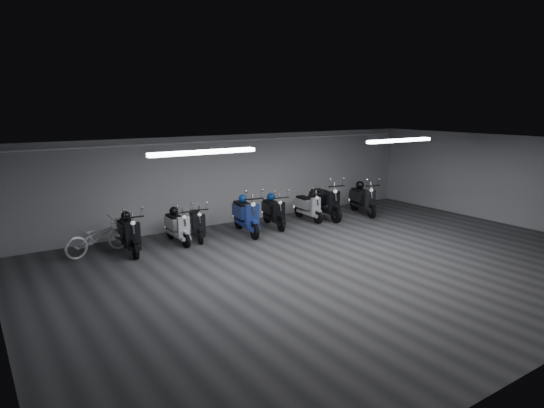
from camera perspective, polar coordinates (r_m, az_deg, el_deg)
floor at (r=11.41m, az=8.23°, el=-7.19°), size 14.00×10.00×0.01m
ceiling at (r=10.83m, az=8.67°, el=7.00°), size 14.00×10.00×0.01m
back_wall at (r=15.06m, az=-4.43°, el=3.06°), size 14.00×0.01×2.80m
right_wall at (r=16.52m, az=26.82°, el=2.60°), size 0.01×10.00×2.80m
fluor_strip_left at (r=9.99m, az=-8.28°, el=6.23°), size 2.40×0.18×0.08m
fluor_strip_right at (r=13.68m, az=15.21°, el=7.44°), size 2.40×0.18×0.08m
conduit at (r=14.84m, az=-4.34°, el=7.68°), size 13.60×0.05×0.05m
scooter_0 at (r=12.46m, az=-16.99°, el=-2.81°), size 0.70×1.79×1.30m
scooter_2 at (r=13.03m, az=-11.39°, el=-2.13°), size 0.55×1.61×1.20m
scooter_3 at (r=13.32m, az=-9.06°, el=-1.76°), size 0.95×1.67×1.18m
scooter_4 at (r=13.69m, az=-3.17°, el=-0.72°), size 0.95×2.01×1.44m
scooter_5 at (r=14.45m, az=0.22°, el=-0.37°), size 0.89×1.78×1.26m
scooter_6 at (r=15.37m, az=4.44°, el=0.21°), size 0.63×1.64×1.20m
scooter_7 at (r=15.62m, az=6.48°, el=0.87°), size 0.92×2.05×1.48m
scooter_9 at (r=16.45m, az=10.99°, el=1.08°), size 1.07×1.92×1.36m
bicycle at (r=12.62m, az=-20.43°, el=-3.33°), size 1.80×1.01×1.10m
helmet_0 at (r=16.61m, az=10.61°, el=2.27°), size 0.29×0.29×0.29m
helmet_1 at (r=12.63m, az=-17.32°, el=-1.36°), size 0.24×0.24×0.24m
helmet_2 at (r=13.87m, az=-3.58°, el=0.67°), size 0.24×0.24×0.24m
helmet_3 at (r=14.61m, az=-0.14°, el=0.87°), size 0.25×0.25×0.25m
helmet_4 at (r=13.17m, az=-11.82°, el=-0.82°), size 0.24×0.24×0.24m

